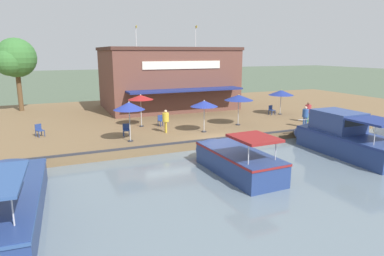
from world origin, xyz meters
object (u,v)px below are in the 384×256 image
object	(u,v)px
motorboat_mid_row	(233,158)
patio_umbrella_mid_patio_right	(141,97)
cafe_chair_far_corner_seat	(271,109)
person_at_quay_edge	(308,110)
cafe_chair_mid_patio	(161,120)
patio_umbrella_near_quay_edge	(129,106)
waterfront_restaurant	(168,78)
patio_umbrella_far_corner	(239,98)
tree_upstream_bank	(14,59)
patio_umbrella_by_entrance	(281,93)
patio_umbrella_mid_patio_left	(204,104)
person_near_entrance	(305,114)
motorboat_nearest_quay	(341,137)
cafe_chair_beside_entrance	(39,130)
cafe_chair_under_first_umbrella	(126,129)
person_mid_patio	(166,118)

from	to	relation	value
motorboat_mid_row	patio_umbrella_mid_patio_right	bearing A→B (deg)	-168.09
cafe_chair_far_corner_seat	person_at_quay_edge	size ratio (longest dim) A/B	0.51
cafe_chair_far_corner_seat	cafe_chair_mid_patio	xyz separation A→B (m)	(0.71, -10.83, 0.00)
patio_umbrella_near_quay_edge	cafe_chair_far_corner_seat	distance (m)	14.89
cafe_chair_far_corner_seat	person_at_quay_edge	distance (m)	4.11
waterfront_restaurant	person_at_quay_edge	distance (m)	14.33
patio_umbrella_far_corner	tree_upstream_bank	world-z (taller)	tree_upstream_bank
patio_umbrella_by_entrance	cafe_chair_far_corner_seat	bearing A→B (deg)	-103.48
patio_umbrella_mid_patio_left	person_near_entrance	xyz separation A→B (m)	(1.61, 7.74, -1.05)
motorboat_mid_row	patio_umbrella_far_corner	bearing A→B (deg)	147.37
cafe_chair_mid_patio	patio_umbrella_by_entrance	bearing A→B (deg)	92.49
patio_umbrella_far_corner	tree_upstream_bank	distance (m)	21.56
motorboat_nearest_quay	tree_upstream_bank	world-z (taller)	tree_upstream_bank
patio_umbrella_mid_patio_left	patio_umbrella_far_corner	size ratio (longest dim) A/B	0.95
cafe_chair_beside_entrance	cafe_chair_mid_patio	size ratio (longest dim) A/B	1.00
person_at_quay_edge	motorboat_mid_row	distance (m)	12.59
cafe_chair_far_corner_seat	person_at_quay_edge	xyz separation A→B (m)	(4.02, 0.64, 0.55)
patio_umbrella_mid_patio_right	motorboat_nearest_quay	size ratio (longest dim) A/B	0.32
cafe_chair_under_first_umbrella	motorboat_nearest_quay	xyz separation A→B (m)	(7.20, 11.92, -0.06)
cafe_chair_far_corner_seat	tree_upstream_bank	world-z (taller)	tree_upstream_bank
patio_umbrella_mid_patio_right	motorboat_mid_row	size ratio (longest dim) A/B	0.39
patio_umbrella_near_quay_edge	motorboat_nearest_quay	world-z (taller)	patio_umbrella_near_quay_edge
waterfront_restaurant	motorboat_nearest_quay	distance (m)	18.76
patio_umbrella_by_entrance	cafe_chair_under_first_umbrella	distance (m)	15.19
patio_umbrella_by_entrance	motorboat_nearest_quay	distance (m)	10.45
waterfront_restaurant	person_mid_patio	distance (m)	11.54
cafe_chair_far_corner_seat	waterfront_restaurant	bearing A→B (deg)	-136.73
person_mid_patio	patio_umbrella_mid_patio_right	bearing A→B (deg)	-158.01
motorboat_mid_row	cafe_chair_far_corner_seat	bearing A→B (deg)	136.04
patio_umbrella_near_quay_edge	patio_umbrella_far_corner	xyz separation A→B (m)	(-1.64, 8.96, -0.13)
patio_umbrella_near_quay_edge	motorboat_mid_row	size ratio (longest dim) A/B	0.40
cafe_chair_under_first_umbrella	cafe_chair_beside_entrance	distance (m)	5.89
patio_umbrella_far_corner	cafe_chair_under_first_umbrella	world-z (taller)	patio_umbrella_far_corner
person_near_entrance	cafe_chair_beside_entrance	bearing A→B (deg)	-104.56
person_at_quay_edge	motorboat_nearest_quay	bearing A→B (deg)	-24.40
cafe_chair_mid_patio	waterfront_restaurant	bearing A→B (deg)	157.25
cafe_chair_under_first_umbrella	cafe_chair_far_corner_seat	bearing A→B (deg)	101.65
person_at_quay_edge	motorboat_nearest_quay	xyz separation A→B (m)	(6.07, -2.76, -0.62)
patio_umbrella_near_quay_edge	cafe_chair_beside_entrance	xyz separation A→B (m)	(-3.75, -5.35, -1.82)
patio_umbrella_mid_patio_left	motorboat_mid_row	size ratio (longest dim) A/B	0.36
person_mid_patio	motorboat_nearest_quay	bearing A→B (deg)	51.75
patio_umbrella_by_entrance	patio_umbrella_near_quay_edge	distance (m)	15.53
cafe_chair_beside_entrance	cafe_chair_under_first_umbrella	bearing A→B (deg)	67.41
person_at_quay_edge	motorboat_mid_row	xyz separation A→B (m)	(6.48, -10.76, -0.88)
patio_umbrella_mid_patio_left	cafe_chair_beside_entrance	xyz separation A→B (m)	(-3.22, -10.83, -1.58)
waterfront_restaurant	motorboat_nearest_quay	world-z (taller)	waterfront_restaurant
patio_umbrella_far_corner	cafe_chair_under_first_umbrella	size ratio (longest dim) A/B	2.86
waterfront_restaurant	motorboat_mid_row	size ratio (longest dim) A/B	1.99
patio_umbrella_mid_patio_left	patio_umbrella_mid_patio_right	size ratio (longest dim) A/B	0.93
cafe_chair_mid_patio	motorboat_mid_row	size ratio (longest dim) A/B	0.13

